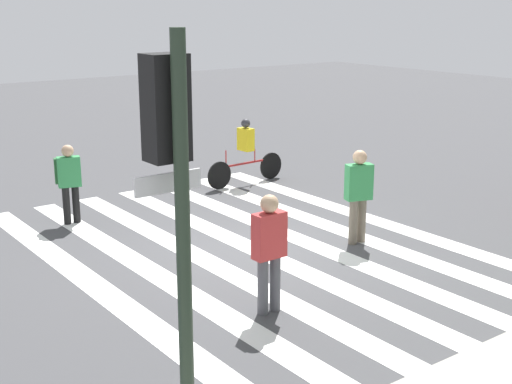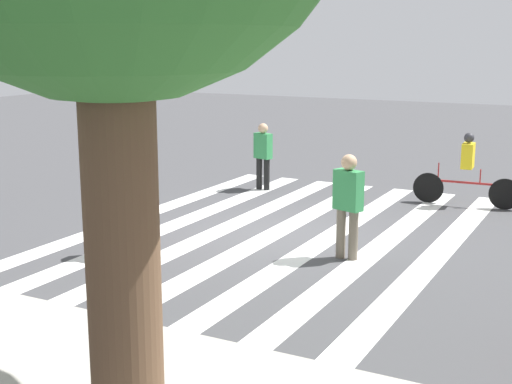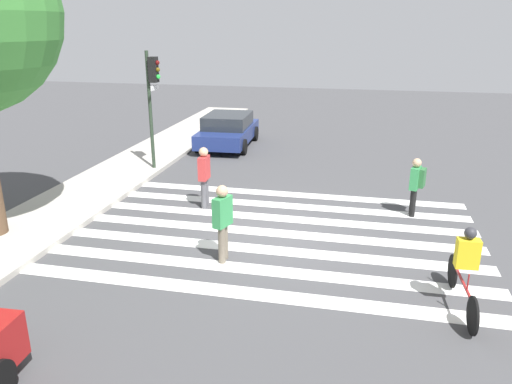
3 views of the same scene
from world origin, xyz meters
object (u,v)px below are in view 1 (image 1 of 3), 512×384
at_px(pedestrian_adult_tall_backpack, 68,178).
at_px(traffic_light, 173,189).
at_px(pedestrian_adult_yellow_jacket, 359,191).
at_px(pedestrian_adult_blue_shirt, 269,247).
at_px(cyclist_far_lane, 246,149).

bearing_deg(pedestrian_adult_tall_backpack, traffic_light, 90.71).
xyz_separation_m(pedestrian_adult_tall_backpack, pedestrian_adult_yellow_jacket, (-3.81, 4.37, 0.05)).
distance_m(pedestrian_adult_yellow_jacket, pedestrian_adult_blue_shirt, 3.52).
height_order(pedestrian_adult_tall_backpack, cyclist_far_lane, pedestrian_adult_tall_backpack).
bearing_deg(pedestrian_adult_blue_shirt, pedestrian_adult_tall_backpack, -84.45).
height_order(traffic_light, pedestrian_adult_blue_shirt, traffic_light).
relative_size(traffic_light, cyclist_far_lane, 1.81).
xyz_separation_m(traffic_light, pedestrian_adult_blue_shirt, (-3.13, -2.80, -1.94)).
bearing_deg(pedestrian_adult_yellow_jacket, traffic_light, -127.45).
bearing_deg(pedestrian_adult_yellow_jacket, cyclist_far_lane, 97.65).
bearing_deg(pedestrian_adult_tall_backpack, pedestrian_adult_yellow_jacket, 148.11).
xyz_separation_m(traffic_light, pedestrian_adult_yellow_jacket, (-6.33, -4.26, -1.94)).
distance_m(pedestrian_adult_yellow_jacket, cyclist_far_lane, 4.95).
height_order(traffic_light, cyclist_far_lane, traffic_light).
bearing_deg(cyclist_far_lane, pedestrian_adult_yellow_jacket, 75.80).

